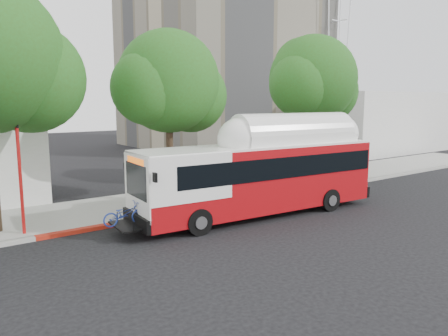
% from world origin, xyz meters
% --- Properties ---
extents(ground, '(120.00, 120.00, 0.00)m').
position_xyz_m(ground, '(0.00, 0.00, 0.00)').
color(ground, black).
rests_on(ground, ground).
extents(sidewalk, '(60.00, 5.00, 0.15)m').
position_xyz_m(sidewalk, '(0.00, 6.50, 0.07)').
color(sidewalk, gray).
rests_on(sidewalk, ground).
extents(curb_strip, '(60.00, 0.30, 0.15)m').
position_xyz_m(curb_strip, '(0.00, 3.90, 0.07)').
color(curb_strip, gray).
rests_on(curb_strip, ground).
extents(red_curb_segment, '(10.00, 0.32, 0.16)m').
position_xyz_m(red_curb_segment, '(-3.00, 3.90, 0.08)').
color(red_curb_segment, '#9F2011').
rests_on(red_curb_segment, ground).
extents(street_tree_mid, '(5.75, 5.00, 8.62)m').
position_xyz_m(street_tree_mid, '(-0.59, 6.06, 5.91)').
color(street_tree_mid, '#2D2116').
rests_on(street_tree_mid, ground).
extents(street_tree_right, '(6.21, 5.40, 9.18)m').
position_xyz_m(street_tree_right, '(9.44, 5.86, 6.26)').
color(street_tree_right, '#2D2116').
rests_on(street_tree_right, ground).
extents(horizon_block, '(20.00, 12.00, 6.00)m').
position_xyz_m(horizon_block, '(30.00, 16.00, 3.00)').
color(horizon_block, silver).
rests_on(horizon_block, ground).
extents(transit_bus, '(12.68, 3.36, 3.71)m').
position_xyz_m(transit_bus, '(1.28, 1.68, 1.73)').
color(transit_bus, '#9D0A0F').
rests_on(transit_bus, ground).
extents(signal_pole, '(0.13, 0.42, 4.46)m').
position_xyz_m(signal_pole, '(-8.22, 4.56, 2.29)').
color(signal_pole, '#B71413').
rests_on(signal_pole, ground).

